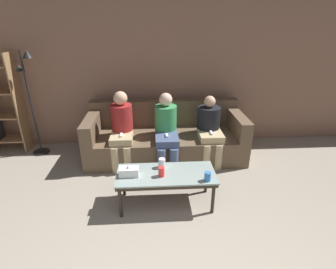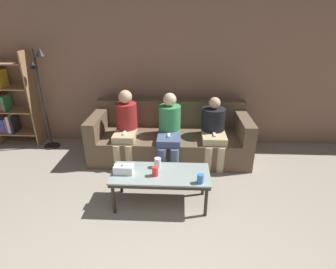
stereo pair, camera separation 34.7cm
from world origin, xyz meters
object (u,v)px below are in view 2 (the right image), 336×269
object	(u,v)px
bookshelf	(8,101)
seated_person_mid_left	(169,128)
couch	(170,137)
coffee_table	(160,176)
cup_near_right	(158,163)
seated_person_left_end	(126,125)
cup_near_left	(200,179)
standing_lamp	(42,90)
tissue_box	(124,169)
cup_far_center	(155,171)
seated_person_mid_right	(213,129)

from	to	relation	value
bookshelf	seated_person_mid_left	bearing A→B (deg)	-11.29
couch	coffee_table	world-z (taller)	couch
cup_near_right	coffee_table	bearing A→B (deg)	-72.57
seated_person_left_end	seated_person_mid_left	bearing A→B (deg)	-2.40
seated_person_left_end	cup_near_left	bearing A→B (deg)	-50.04
bookshelf	standing_lamp	world-z (taller)	standing_lamp
seated_person_mid_left	tissue_box	bearing A→B (deg)	-114.30
cup_far_center	seated_person_mid_left	size ratio (longest dim) A/B	0.11
bookshelf	cup_near_right	bearing A→B (deg)	-28.74
cup_far_center	standing_lamp	size ratio (longest dim) A/B	0.07
couch	standing_lamp	size ratio (longest dim) A/B	1.47
cup_near_right	bookshelf	world-z (taller)	bookshelf
cup_near_right	cup_near_left	bearing A→B (deg)	-32.49
cup_far_center	standing_lamp	distance (m)	2.55
couch	tissue_box	distance (m)	1.41
couch	bookshelf	bearing A→B (deg)	173.39
couch	seated_person_left_end	xyz separation A→B (m)	(-0.67, -0.21, 0.29)
couch	coffee_table	size ratio (longest dim) A/B	2.14
cup_near_right	seated_person_mid_left	distance (m)	0.93
bookshelf	seated_person_mid_right	world-z (taller)	bookshelf
couch	seated_person_mid_left	size ratio (longest dim) A/B	2.29
bookshelf	seated_person_left_end	size ratio (longest dim) A/B	1.46
coffee_table	seated_person_mid_left	bearing A→B (deg)	86.73
cup_far_center	standing_lamp	bearing A→B (deg)	142.09
coffee_table	tissue_box	world-z (taller)	tissue_box
coffee_table	cup_near_left	world-z (taller)	cup_near_left
tissue_box	bookshelf	bearing A→B (deg)	144.75
bookshelf	tissue_box	bearing A→B (deg)	-35.25
couch	cup_near_left	xyz separation A→B (m)	(0.39, -1.47, 0.19)
tissue_box	bookshelf	world-z (taller)	bookshelf
bookshelf	seated_person_left_end	bearing A→B (deg)	-13.99
cup_near_left	standing_lamp	xyz separation A→B (m)	(-2.47, 1.65, 0.54)
coffee_table	seated_person_mid_right	world-z (taller)	seated_person_mid_right
coffee_table	standing_lamp	bearing A→B (deg)	143.93
coffee_table	bookshelf	xyz separation A→B (m)	(-2.74, 1.62, 0.39)
cup_far_center	bookshelf	size ratio (longest dim) A/B	0.07
bookshelf	standing_lamp	size ratio (longest dim) A/B	0.97
coffee_table	cup_far_center	bearing A→B (deg)	-134.37
couch	tissue_box	world-z (taller)	couch
cup_far_center	standing_lamp	xyz separation A→B (m)	(-1.97, 1.53, 0.53)
standing_lamp	seated_person_mid_left	bearing A→B (deg)	-11.35
couch	standing_lamp	distance (m)	2.21
cup_near_left	seated_person_left_end	xyz separation A→B (m)	(-1.06, 1.26, 0.10)
couch	tissue_box	bearing A→B (deg)	-110.34
standing_lamp	tissue_box	bearing A→B (deg)	-43.14
couch	bookshelf	xyz separation A→B (m)	(-2.81, 0.32, 0.47)
cup_far_center	seated_person_mid_right	distance (m)	1.39
cup_far_center	seated_person_left_end	world-z (taller)	seated_person_left_end
cup_far_center	bookshelf	bearing A→B (deg)	148.10
bookshelf	seated_person_mid_left	xyz separation A→B (m)	(2.81, -0.56, -0.21)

